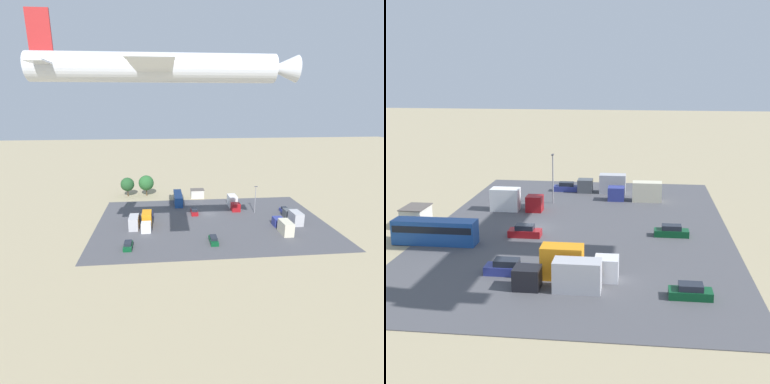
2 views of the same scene
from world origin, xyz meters
TOP-DOWN VIEW (x-y plane):
  - ground_plane at (0.00, 0.00)m, footprint 400.00×400.00m
  - parking_lot_surface at (0.00, 6.22)m, footprint 60.15×39.84m
  - shed_building at (1.32, -16.35)m, footprint 4.52×3.22m
  - bus at (8.08, -10.96)m, footprint 2.52×10.48m
  - parked_car_0 at (3.98, -0.49)m, footprint 1.91×4.22m
  - parked_car_1 at (20.62, 19.28)m, footprint 1.84×4.16m
  - parked_car_2 at (16.76, 0.35)m, footprint 1.95×4.68m
  - parked_car_3 at (1.58, 18.41)m, footprint 1.75×4.47m
  - parked_car_4 at (-22.18, 1.26)m, footprint 1.78×4.45m
  - parked_truck_0 at (20.25, 6.91)m, footprint 2.33×8.71m
  - parked_truck_1 at (-8.37, -4.95)m, footprint 2.47×7.90m
  - parked_truck_2 at (-21.76, 8.07)m, footprint 2.48×8.32m
  - parked_truck_3 at (17.08, 7.67)m, footprint 2.39×8.07m
  - parked_truck_4 at (-16.60, 13.91)m, footprint 2.41×8.72m
  - light_pole_lot_centre at (-13.48, 0.32)m, footprint 0.90×0.28m

SIDE VIEW (x-z plane):
  - ground_plane at x=0.00m, z-range 0.00..0.00m
  - parking_lot_surface at x=0.00m, z-range 0.00..0.08m
  - parked_car_1 at x=20.62m, z-range -0.04..1.42m
  - parked_car_3 at x=1.58m, z-range -0.05..1.46m
  - parked_car_0 at x=3.98m, z-range -0.05..1.54m
  - parked_car_4 at x=-22.18m, z-range -0.05..1.56m
  - parked_car_2 at x=16.76m, z-range -0.06..1.59m
  - shed_building at x=1.32m, z-range 0.01..2.89m
  - parked_truck_0 at x=20.25m, z-range -0.05..3.12m
  - parked_truck_4 at x=-16.60m, z-range -0.06..3.14m
  - parked_truck_2 at x=-21.76m, z-range -0.06..3.21m
  - parked_truck_1 at x=-8.37m, z-range -0.07..3.37m
  - parked_truck_3 at x=17.08m, z-range -0.07..3.43m
  - bus at x=8.08m, z-range 0.20..3.27m
  - light_pole_lot_centre at x=-13.48m, z-range 0.51..8.51m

